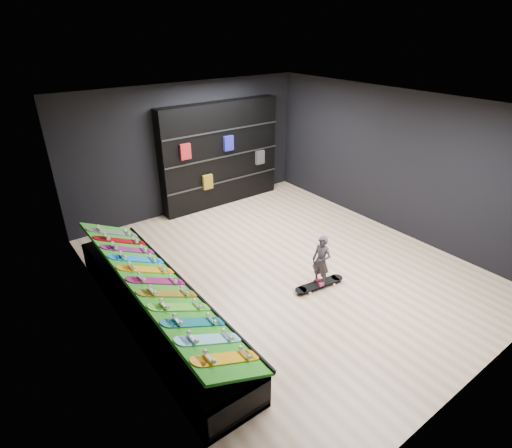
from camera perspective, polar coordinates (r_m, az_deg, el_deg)
floor at (r=7.63m, az=3.93°, el=-6.24°), size 6.00×7.00×0.01m
ceiling at (r=6.50m, az=4.79°, el=16.50°), size 6.00×7.00×0.01m
wall_back at (r=9.69m, az=-9.49°, el=10.59°), size 6.00×0.02×3.00m
wall_front at (r=5.16m, az=30.76°, el=-8.51°), size 6.00×0.02×3.00m
wall_left at (r=5.63m, az=-19.61°, el=-3.09°), size 0.02×7.00×3.00m
wall_right at (r=9.07m, az=19.03°, el=8.37°), size 0.02×7.00×3.00m
display_rack at (r=6.42m, az=-14.04°, el=-11.65°), size 0.90×4.50×0.50m
turf_ramp at (r=6.16m, az=-14.09°, el=-8.13°), size 0.92×4.50×0.46m
back_shelving at (r=9.95m, az=-5.09°, el=9.84°), size 3.15×0.37×2.52m
floor_skateboard at (r=7.15m, az=9.02°, el=-8.62°), size 1.00×0.36×0.09m
child at (r=6.97m, az=9.21°, el=-6.49°), size 0.19×0.24×0.55m
display_board_0 at (r=4.81m, az=-4.27°, el=-18.58°), size 0.93×0.22×0.50m
display_board_1 at (r=5.05m, az=-6.70°, el=-16.04°), size 0.93×0.22×0.50m
display_board_2 at (r=5.31m, az=-8.86°, el=-13.71°), size 0.93×0.22×0.50m
display_board_3 at (r=5.58m, az=-10.77°, el=-11.58°), size 0.93×0.22×0.50m
display_board_4 at (r=5.86m, az=-12.48°, el=-9.65°), size 0.93×0.22×0.50m
display_board_5 at (r=6.15m, az=-14.01°, el=-7.88°), size 0.93×0.22×0.50m
display_board_6 at (r=6.45m, az=-15.39°, el=-6.28°), size 0.93×0.22×0.50m
display_board_7 at (r=6.76m, az=-16.64°, el=-4.81°), size 0.93×0.22×0.50m
display_board_8 at (r=7.07m, az=-17.77°, el=-3.48°), size 0.93×0.22×0.50m
display_board_9 at (r=7.40m, az=-18.80°, el=-2.26°), size 0.93×0.22×0.50m
display_board_10 at (r=7.72m, az=-19.75°, el=-1.14°), size 0.93×0.22×0.50m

